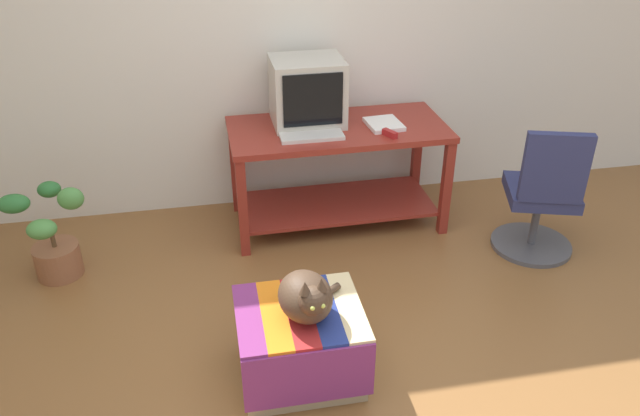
% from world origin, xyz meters
% --- Properties ---
extents(ground_plane, '(14.00, 14.00, 0.00)m').
position_xyz_m(ground_plane, '(0.00, 0.00, 0.00)').
color(ground_plane, brown).
extents(back_wall, '(8.00, 0.10, 2.60)m').
position_xyz_m(back_wall, '(0.00, 2.05, 1.30)').
color(back_wall, silver).
rests_on(back_wall, ground_plane).
extents(desk, '(1.44, 0.68, 0.72)m').
position_xyz_m(desk, '(0.28, 1.60, 0.49)').
color(desk, maroon).
rests_on(desk, ground_plane).
extents(tv_monitor, '(0.46, 0.40, 0.43)m').
position_xyz_m(tv_monitor, '(0.09, 1.71, 0.93)').
color(tv_monitor, '#BCB7A8').
rests_on(tv_monitor, desk).
extents(keyboard, '(0.40, 0.15, 0.02)m').
position_xyz_m(keyboard, '(0.08, 1.45, 0.73)').
color(keyboard, beige).
rests_on(keyboard, desk).
extents(book, '(0.23, 0.27, 0.03)m').
position_xyz_m(book, '(0.58, 1.55, 0.73)').
color(book, white).
rests_on(book, desk).
extents(ottoman_with_blanket, '(0.60, 0.54, 0.40)m').
position_xyz_m(ottoman_with_blanket, '(-0.22, 0.16, 0.20)').
color(ottoman_with_blanket, tan).
rests_on(ottoman_with_blanket, ground_plane).
extents(cat, '(0.35, 0.37, 0.28)m').
position_xyz_m(cat, '(-0.19, 0.11, 0.52)').
color(cat, '#473323').
rests_on(cat, ottoman_with_blanket).
extents(potted_plant, '(0.48, 0.40, 0.60)m').
position_xyz_m(potted_plant, '(-1.54, 1.28, 0.25)').
color(potted_plant, brown).
rests_on(potted_plant, ground_plane).
extents(office_chair, '(0.52, 0.53, 0.89)m').
position_xyz_m(office_chair, '(1.46, 0.97, 0.39)').
color(office_chair, '#4C4C51').
rests_on(office_chair, ground_plane).
extents(stapler, '(0.08, 0.11, 0.04)m').
position_xyz_m(stapler, '(0.56, 1.38, 0.74)').
color(stapler, '#A31E1E').
rests_on(stapler, desk).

